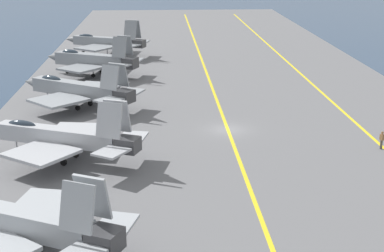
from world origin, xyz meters
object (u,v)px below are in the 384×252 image
parked_jet_fifth (92,60)px  crew_brown_vest (382,139)px  parked_jet_third (62,137)px  parked_jet_second (17,221)px  parked_jet_fourth (78,89)px  parked_jet_sixth (106,42)px

parked_jet_fifth → crew_brown_vest: 46.61m
parked_jet_third → crew_brown_vest: 30.37m
parked_jet_second → crew_brown_vest: size_ratio=8.61×
parked_jet_second → parked_jet_fourth: bearing=1.1°
parked_jet_third → parked_jet_fourth: size_ratio=1.02×
parked_jet_fourth → crew_brown_vest: parked_jet_fourth is taller
parked_jet_fourth → parked_jet_third: bearing=-177.2°
parked_jet_sixth → crew_brown_vest: 58.67m
parked_jet_second → parked_jet_third: 16.83m
parked_jet_fifth → parked_jet_sixth: (15.61, -0.82, 0.17)m
parked_jet_third → crew_brown_vest: (1.46, -30.30, -1.34)m
parked_jet_third → parked_jet_sixth: bearing=0.2°
parked_jet_second → crew_brown_vest: (18.29, -30.50, -1.30)m
parked_jet_sixth → parked_jet_second: bearing=-180.0°
parked_jet_third → parked_jet_sixth: parked_jet_sixth is taller
parked_jet_second → parked_jet_sixth: (68.38, 0.00, 0.25)m
parked_jet_third → parked_jet_sixth: 51.55m
parked_jet_third → parked_jet_fifth: parked_jet_fifth is taller
parked_jet_second → parked_jet_fourth: (35.06, 0.69, -0.05)m
parked_jet_second → parked_jet_fifth: 52.78m
parked_jet_fourth → parked_jet_second: bearing=-178.9°
parked_jet_second → parked_jet_third: bearing=-0.7°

